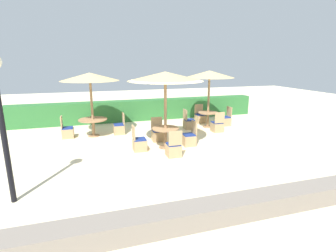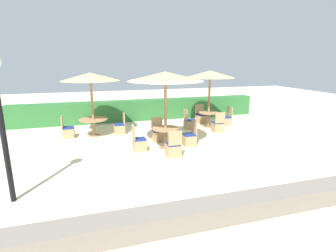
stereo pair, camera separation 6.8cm
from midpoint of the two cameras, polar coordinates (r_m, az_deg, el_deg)
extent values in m
plane|color=beige|center=(8.95, 1.32, -6.50)|extent=(40.00, 40.00, 0.00)
cube|color=#2D6B33|center=(14.21, -5.81, 3.49)|extent=(13.00, 0.70, 1.08)
cube|color=slate|center=(5.76, 13.42, -17.16)|extent=(10.00, 0.56, 0.41)
cylinder|color=black|center=(6.71, -31.88, -2.37)|extent=(0.12, 0.12, 3.00)
cylinder|color=#93704C|center=(11.39, -15.98, 4.19)|extent=(0.10, 0.10, 2.58)
cone|color=tan|center=(11.25, -16.40, 10.27)|extent=(2.36, 2.36, 0.32)
cylinder|color=#93704C|center=(11.67, -15.55, -1.99)|extent=(0.48, 0.48, 0.03)
cylinder|color=#93704C|center=(11.58, -15.66, -0.40)|extent=(0.12, 0.12, 0.70)
cylinder|color=#93704C|center=(11.50, -15.78, 1.39)|extent=(1.19, 1.19, 0.04)
cube|color=tan|center=(11.69, -10.36, -0.72)|extent=(0.46, 0.46, 0.40)
cube|color=navy|center=(11.64, -10.41, 0.35)|extent=(0.42, 0.42, 0.05)
cube|color=tan|center=(11.60, -9.44, 1.69)|extent=(0.04, 0.46, 0.48)
cube|color=tan|center=(11.70, -20.67, -1.41)|extent=(0.46, 0.46, 0.40)
cube|color=navy|center=(11.65, -20.77, -0.35)|extent=(0.42, 0.42, 0.05)
cube|color=tan|center=(11.61, -21.92, 0.85)|extent=(0.04, 0.46, 0.48)
cylinder|color=#93704C|center=(9.41, -0.35, 3.06)|extent=(0.10, 0.10, 2.69)
cone|color=tan|center=(9.25, -0.36, 10.78)|extent=(2.67, 2.67, 0.32)
cylinder|color=#93704C|center=(9.76, -0.34, -4.63)|extent=(0.48, 0.48, 0.03)
cylinder|color=#93704C|center=(9.65, -0.34, -2.71)|extent=(0.12, 0.12, 0.72)
cylinder|color=#93704C|center=(9.55, -0.34, -0.54)|extent=(0.99, 0.99, 0.04)
cube|color=tan|center=(9.99, 4.77, -3.12)|extent=(0.46, 0.46, 0.40)
cube|color=navy|center=(9.92, 4.80, -1.88)|extent=(0.42, 0.42, 0.05)
cube|color=tan|center=(9.93, 5.96, -0.31)|extent=(0.04, 0.46, 0.48)
cube|color=tan|center=(10.52, -1.95, -2.17)|extent=(0.46, 0.46, 0.40)
cube|color=navy|center=(10.46, -1.96, -0.99)|extent=(0.42, 0.42, 0.05)
cube|color=tan|center=(10.59, -2.26, 0.68)|extent=(0.46, 0.04, 0.48)
cube|color=tan|center=(8.86, 1.36, -5.34)|extent=(0.46, 0.46, 0.40)
cube|color=navy|center=(8.79, 1.37, -3.96)|extent=(0.42, 0.42, 0.05)
cube|color=tan|center=(8.52, 1.81, -2.69)|extent=(0.46, 0.04, 0.48)
cube|color=tan|center=(9.46, -5.95, -4.15)|extent=(0.46, 0.46, 0.40)
cube|color=navy|center=(9.39, -5.99, -2.85)|extent=(0.42, 0.42, 0.05)
cube|color=tan|center=(9.28, -7.30, -1.38)|extent=(0.04, 0.46, 0.48)
cylinder|color=#93704C|center=(12.63, 9.09, 5.55)|extent=(0.10, 0.10, 2.61)
cone|color=tan|center=(12.51, 9.31, 11.10)|extent=(2.29, 2.29, 0.32)
cylinder|color=#93704C|center=(12.88, 8.87, -0.12)|extent=(0.48, 0.48, 0.03)
cylinder|color=#93704C|center=(12.80, 8.92, 1.29)|extent=(0.12, 0.12, 0.68)
cylinder|color=#93704C|center=(12.73, 8.99, 2.88)|extent=(0.95, 0.95, 0.04)
cube|color=tan|center=(12.05, 10.88, -0.30)|extent=(0.46, 0.46, 0.40)
cube|color=navy|center=(12.00, 10.93, 0.74)|extent=(0.42, 0.42, 0.05)
cube|color=tan|center=(11.76, 11.46, 1.77)|extent=(0.46, 0.04, 0.48)
cube|color=tan|center=(13.66, 7.29, 1.56)|extent=(0.46, 0.46, 0.40)
cube|color=navy|center=(13.62, 7.32, 2.48)|extent=(0.42, 0.42, 0.05)
cube|color=tan|center=(13.76, 7.00, 3.73)|extent=(0.46, 0.04, 0.48)
cube|color=tan|center=(12.42, 4.88, 0.33)|extent=(0.46, 0.46, 0.40)
cube|color=navy|center=(12.36, 4.90, 1.35)|extent=(0.42, 0.42, 0.05)
cube|color=tan|center=(12.23, 4.01, 2.50)|extent=(0.04, 0.46, 0.48)
cube|color=tan|center=(13.27, 12.58, 0.95)|extent=(0.46, 0.46, 0.40)
cube|color=navy|center=(13.22, 12.63, 1.90)|extent=(0.42, 0.42, 0.05)
cube|color=tan|center=(13.27, 13.48, 3.06)|extent=(0.04, 0.46, 0.48)
camera|label=1|loc=(0.03, -89.79, 0.05)|focal=28.00mm
camera|label=2|loc=(0.03, 90.21, -0.05)|focal=28.00mm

